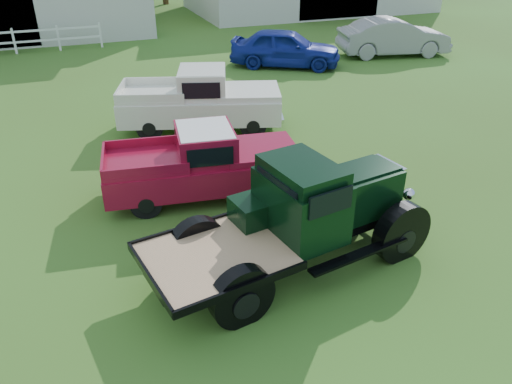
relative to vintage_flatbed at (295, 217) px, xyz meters
name	(u,v)px	position (x,y,z in m)	size (l,w,h in m)	color
ground	(269,272)	(-0.53, -0.07, -1.05)	(120.00, 120.00, 0.00)	#3F591E
vintage_flatbed	(295,217)	(0.00, 0.00, 0.00)	(5.30, 2.10, 2.10)	black
red_pickup	(202,162)	(-0.84, 3.24, -0.21)	(4.61, 1.77, 1.68)	maroon
white_pickup	(200,100)	(0.22, 7.34, -0.13)	(5.00, 1.94, 1.84)	silver
misc_car_blue	(285,48)	(5.65, 13.23, -0.24)	(1.91, 4.74, 1.62)	navy
misc_car_grey	(394,37)	(11.22, 13.25, -0.20)	(1.79, 5.13, 1.69)	gray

